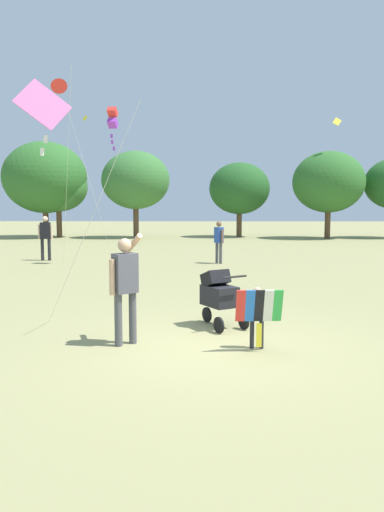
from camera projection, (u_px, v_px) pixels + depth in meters
The scene contains 11 objects.
ground_plane at pixel (213, 347), 7.73m from camera, with size 120.00×120.00×0.00m, color #938E5B.
treeline_distant at pixel (227, 183), 32.95m from camera, with size 36.57×5.86×6.36m.
child_with_butterfly_kite at pixel (258, 311), 7.55m from camera, with size 0.70×0.36×0.94m.
person_adult_flyer at pixel (125, 281), 7.77m from camera, with size 0.50×0.67×1.74m.
stroller at pixel (219, 293), 8.97m from camera, with size 0.87×1.08×1.03m.
kite_adult_black at pixel (45, 110), 9.00m from camera, with size 2.41×1.62×4.45m.
kite_orange_delta at pixel (112, 118), 17.74m from camera, with size 0.99×3.17×5.62m.
kite_green_novelty at pixel (59, 89), 18.23m from camera, with size 1.68×3.57×6.73m.
distant_kites_cluster at pixel (106, 55), 29.78m from camera, with size 26.14×11.25×9.15m.
person_red_shirt at pixel (219, 239), 18.68m from camera, with size 0.36×0.44×1.57m.
person_sitting_far at pixel (45, 234), 19.68m from camera, with size 0.56×0.27×1.74m.
Camera 1 is at (-0.13, -7.56, 2.17)m, focal length 35.34 mm.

